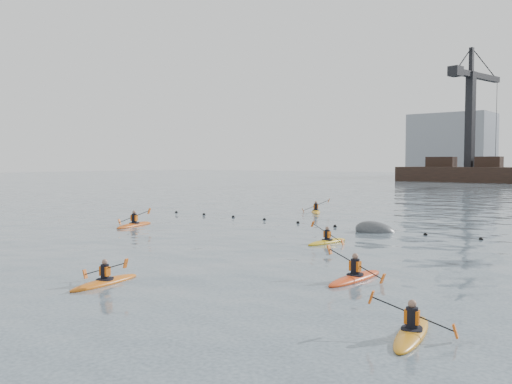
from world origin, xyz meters
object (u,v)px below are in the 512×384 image
kayaker_4 (355,277)px  kayaker_5 (316,211)px  kayaker_0 (105,281)px  kayaker_2 (134,224)px  kayaker_1 (412,332)px  kayaker_3 (327,241)px  mooring_buoy (376,232)px

kayaker_4 → kayaker_5: size_ratio=1.09×
kayaker_0 → kayaker_2: (-12.68, 11.11, 0.02)m
kayaker_1 → kayaker_2: (-22.97, 9.73, 0.02)m
kayaker_5 → kayaker_1: bearing=-88.4°
kayaker_1 → kayaker_5: (-19.14, 25.22, 0.01)m
kayaker_3 → kayaker_4: kayaker_4 is taller
kayaker_3 → kayaker_2: bearing=-167.3°
kayaker_5 → mooring_buoy: size_ratio=1.25×
kayaker_0 → kayaker_1: 10.38m
kayaker_3 → kayaker_5: kayaker_5 is taller
kayaker_2 → kayaker_0: bearing=-58.0°
kayaker_0 → kayaker_2: size_ratio=0.84×
kayaker_2 → kayaker_1: bearing=-39.8°
kayaker_1 → kayaker_4: size_ratio=0.94×
kayaker_1 → kayaker_0: bearing=174.3°
kayaker_5 → kayaker_2: bearing=-139.5°
kayaker_0 → kayaker_4: bearing=34.6°
mooring_buoy → kayaker_1: bearing=-60.6°
kayaker_3 → mooring_buoy: kayaker_3 is taller
kayaker_1 → kayaker_3: size_ratio=1.02×
kayaker_3 → kayaker_4: (5.38, -6.81, 0.01)m
kayaker_3 → mooring_buoy: size_ratio=1.25×
kayaker_2 → kayaker_3: 13.63m
kayaker_0 → mooring_buoy: bearing=78.6°
kayaker_0 → kayaker_1: (10.28, 1.38, 0.00)m
kayaker_1 → kayaker_4: bearing=118.2°
kayaker_5 → kayaker_0: bearing=-107.2°
kayaker_2 → kayaker_3: bearing=-9.9°
mooring_buoy → kayaker_0: bearing=-92.4°
kayaker_2 → kayaker_4: kayaker_2 is taller
kayaker_2 → kayaker_3: size_ratio=1.20×
kayaker_2 → kayaker_4: size_ratio=1.09×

